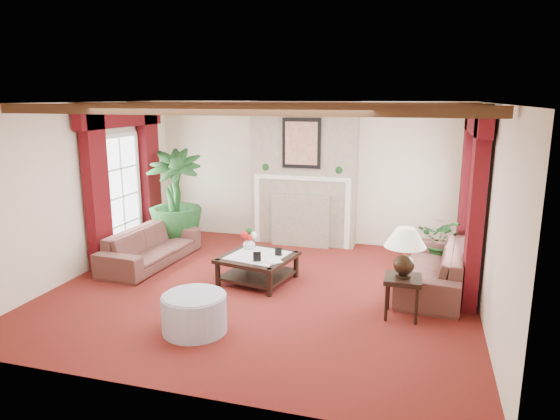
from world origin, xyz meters
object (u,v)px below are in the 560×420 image
(sofa_left, at_px, (151,241))
(sofa_right, at_px, (434,260))
(side_table, at_px, (402,297))
(potted_palm, at_px, (176,219))
(ottoman, at_px, (194,313))
(coffee_table, at_px, (258,268))

(sofa_left, xyz_separation_m, sofa_right, (4.60, 0.18, 0.03))
(sofa_right, distance_m, side_table, 1.25)
(sofa_right, bearing_deg, potted_palm, -95.42)
(side_table, bearing_deg, sofa_left, 166.65)
(potted_palm, relative_size, side_table, 3.78)
(ottoman, bearing_deg, coffee_table, 83.56)
(side_table, distance_m, ottoman, 2.64)
(coffee_table, distance_m, side_table, 2.29)
(coffee_table, bearing_deg, side_table, -6.29)
(ottoman, bearing_deg, side_table, 24.91)
(potted_palm, bearing_deg, side_table, -25.81)
(potted_palm, height_order, ottoman, potted_palm)
(coffee_table, relative_size, side_table, 1.86)
(coffee_table, bearing_deg, sofa_right, 21.84)
(sofa_left, bearing_deg, side_table, -99.76)
(sofa_left, bearing_deg, ottoman, -135.70)
(coffee_table, bearing_deg, potted_palm, 157.81)
(coffee_table, height_order, ottoman, ottoman)
(potted_palm, relative_size, ottoman, 2.62)
(potted_palm, bearing_deg, sofa_right, -10.89)
(potted_palm, bearing_deg, sofa_left, -85.09)
(coffee_table, xyz_separation_m, side_table, (2.19, -0.69, 0.06))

